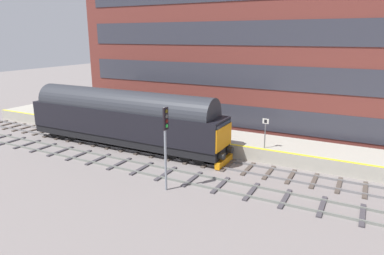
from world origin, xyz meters
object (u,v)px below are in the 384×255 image
Objects in this scene: signal_post_mid at (166,138)px; waiting_passenger at (115,113)px; diesel_locomotive at (123,117)px; platform_number_sign at (265,129)px.

signal_post_mid is 3.01× the size of waiting_passenger.
signal_post_mid reaches higher than diesel_locomotive.
diesel_locomotive is 10.89× the size of waiting_passenger.
platform_number_sign is (2.01, -11.03, -0.05)m from diesel_locomotive.
diesel_locomotive is at bearing 146.14° from waiting_passenger.
diesel_locomotive reaches higher than waiting_passenger.
waiting_passenger is (2.74, 3.07, -0.49)m from diesel_locomotive.
waiting_passenger is at bearing 87.06° from platform_number_sign.
diesel_locomotive is 3.62× the size of signal_post_mid.
signal_post_mid is at bearing 150.16° from waiting_passenger.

